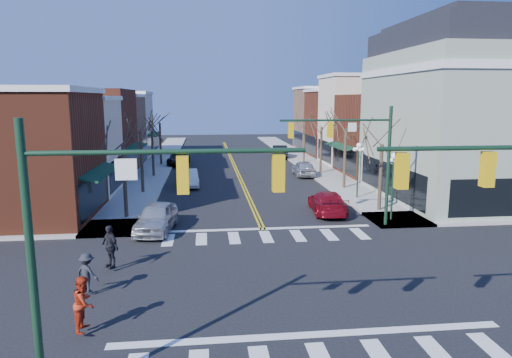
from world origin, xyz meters
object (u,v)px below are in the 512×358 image
object	(u,v)px
victorian_corner	(469,112)
lamppost_midblock	(358,161)
car_left_far	(179,159)
pedestrian_dark_b	(87,273)
car_right_near	(327,202)
car_left_near	(156,217)
pedestrian_dark_a	(110,246)
lamppost_corner	(393,175)
pedestrian_red_b	(84,303)
car_right_far	(280,151)
car_left_mid	(189,178)
car_right_mid	(304,168)

from	to	relation	value
victorian_corner	lamppost_midblock	world-z (taller)	victorian_corner
car_left_far	pedestrian_dark_b	distance (m)	35.59
car_right_near	pedestrian_dark_b	bearing A→B (deg)	47.15
pedestrian_dark_b	car_left_far	bearing A→B (deg)	-62.34
car_left_near	car_right_near	xyz separation A→B (m)	(10.98, 3.09, -0.08)
pedestrian_dark_a	car_left_far	bearing A→B (deg)	133.84
lamppost_corner	car_left_far	xyz separation A→B (m)	(-14.60, 26.42, -2.25)
car_right_near	pedestrian_dark_b	size ratio (longest dim) A/B	3.29
lamppost_corner	pedestrian_red_b	xyz separation A→B (m)	(-15.50, -12.20, -1.90)
pedestrian_red_b	pedestrian_dark_b	distance (m)	3.15
car_right_far	pedestrian_dark_b	distance (m)	43.22
car_left_mid	car_right_mid	bearing A→B (deg)	15.43
pedestrian_dark_b	car_left_mid	bearing A→B (deg)	-67.89
car_right_mid	pedestrian_red_b	bearing A→B (deg)	66.69
victorian_corner	pedestrian_dark_b	distance (m)	29.33
lamppost_corner	car_right_far	xyz separation A→B (m)	(-1.89, 31.66, -2.13)
lamppost_corner	lamppost_midblock	bearing A→B (deg)	90.00
lamppost_midblock	pedestrian_red_b	xyz separation A→B (m)	(-15.50, -18.70, -1.90)
car_left_mid	car_right_near	world-z (taller)	car_right_near
lamppost_midblock	pedestrian_dark_a	size ratio (longest dim) A/B	2.23
car_right_near	pedestrian_dark_a	xyz separation A→B (m)	(-12.40, -9.11, 0.38)
pedestrian_red_b	car_left_near	bearing A→B (deg)	-1.63
lamppost_corner	pedestrian_dark_a	xyz separation A→B (m)	(-15.80, -6.52, -1.84)
car_left_mid	car_right_far	bearing A→B (deg)	53.70
car_left_mid	car_right_far	distance (m)	21.57
car_right_mid	pedestrian_red_b	distance (m)	32.63
car_right_far	victorian_corner	bearing A→B (deg)	116.62
car_left_far	car_right_far	bearing A→B (deg)	24.34
car_left_near	pedestrian_dark_b	xyz separation A→B (m)	(-1.78, -8.63, 0.11)
car_right_near	car_right_far	distance (m)	29.11
lamppost_midblock	car_left_mid	distance (m)	14.78
car_left_far	car_right_mid	xyz separation A→B (m)	(12.80, -9.01, 0.07)
car_left_far	car_right_near	distance (m)	26.34
lamppost_midblock	pedestrian_red_b	world-z (taller)	lamppost_midblock
lamppost_corner	pedestrian_red_b	size ratio (longest dim) A/B	2.36
victorian_corner	car_right_far	xyz separation A→B (m)	(-10.19, 25.66, -5.83)
car_left_near	car_left_far	bearing A→B (deg)	97.94
victorian_corner	car_right_far	bearing A→B (deg)	111.65
lamppost_midblock	car_right_near	size ratio (longest dim) A/B	0.84
lamppost_midblock	car_right_far	size ratio (longest dim) A/B	0.86
lamppost_midblock	car_left_near	bearing A→B (deg)	-154.05
lamppost_midblock	pedestrian_dark_a	bearing A→B (deg)	-140.51
car_left_near	pedestrian_red_b	bearing A→B (deg)	-87.96
car_left_mid	lamppost_corner	bearing A→B (deg)	-50.67
car_left_far	pedestrian_dark_b	world-z (taller)	pedestrian_dark_b
car_left_near	victorian_corner	bearing A→B (deg)	23.47
victorian_corner	lamppost_midblock	bearing A→B (deg)	176.55
victorian_corner	car_left_near	world-z (taller)	victorian_corner
car_left_far	pedestrian_dark_a	bearing A→B (deg)	-90.13
car_right_near	car_right_mid	size ratio (longest dim) A/B	1.11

